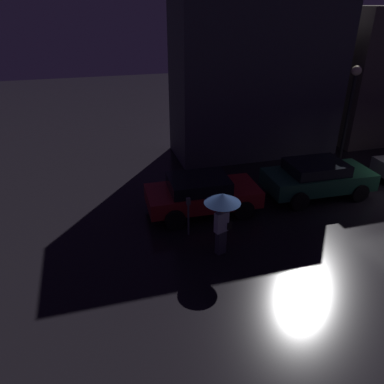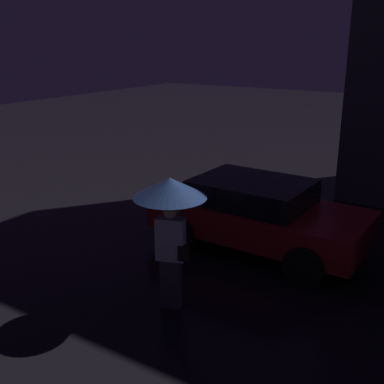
% 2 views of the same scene
% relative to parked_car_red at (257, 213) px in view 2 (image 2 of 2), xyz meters
% --- Properties ---
extents(parked_car_red, '(3.97, 1.98, 1.34)m').
position_rel_parked_car_red_xyz_m(parked_car_red, '(0.00, 0.00, 0.00)').
color(parked_car_red, maroon).
rests_on(parked_car_red, ground).
extents(pedestrian_with_umbrella, '(1.03, 1.03, 1.99)m').
position_rel_parked_car_red_xyz_m(pedestrian_with_umbrella, '(-0.19, -2.52, 0.86)').
color(pedestrian_with_umbrella, '#383842').
rests_on(pedestrian_with_umbrella, ground).
extents(parking_meter, '(0.12, 0.10, 1.32)m').
position_rel_parked_car_red_xyz_m(parking_meter, '(-0.85, -1.31, 0.09)').
color(parking_meter, '#4C5154').
rests_on(parking_meter, ground).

